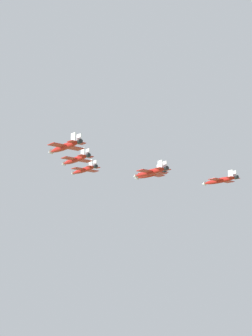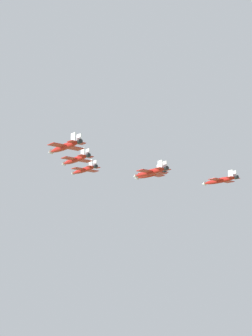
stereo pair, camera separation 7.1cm
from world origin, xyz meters
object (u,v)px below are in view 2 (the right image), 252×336
(jet_right_wingman, at_px, (150,174))
(jet_right_outer, at_px, (220,180))
(jet_left_outer, at_px, (65,147))
(jet_lead, at_px, (84,170))
(jet_left_wingman, at_px, (76,159))
(jet_slot_rear, at_px, (150,172))

(jet_right_wingman, height_order, jet_right_outer, jet_right_wingman)
(jet_left_outer, height_order, jet_right_outer, jet_left_outer)
(jet_lead, bearing_deg, jet_left_wingman, 140.09)
(jet_lead, bearing_deg, jet_right_outer, -139.19)
(jet_left_wingman, distance_m, jet_left_outer, 21.52)
(jet_right_outer, bearing_deg, jet_left_wingman, 67.63)
(jet_right_wingman, xyz_separation_m, jet_left_outer, (-2.52, -44.66, -1.20))
(jet_slot_rear, bearing_deg, jet_right_wingman, -40.07)
(jet_right_wingman, bearing_deg, jet_right_outer, -140.50)
(jet_lead, xyz_separation_m, jet_right_wingman, (20.63, 5.81, -2.42))
(jet_lead, height_order, jet_right_outer, jet_lead)
(jet_right_outer, bearing_deg, jet_lead, 39.40)
(jet_lead, bearing_deg, jet_slot_rear, -179.55)
(jet_right_wingman, relative_size, jet_left_outer, 0.99)
(jet_right_wingman, xyz_separation_m, jet_right_outer, (20.63, 5.81, -2.76))
(jet_right_outer, xyz_separation_m, jet_slot_rear, (-11.58, -25.23, -1.13))
(jet_right_wingman, bearing_deg, jet_left_outer, 110.54)
(jet_left_wingman, xyz_separation_m, jet_slot_rear, (20.63, 5.81, -4.56))
(jet_left_wingman, xyz_separation_m, jet_left_outer, (9.05, -19.43, -1.86))
(jet_lead, distance_m, jet_left_outer, 43.02)
(jet_left_wingman, height_order, jet_slot_rear, jet_left_wingman)
(jet_right_wingman, relative_size, jet_slot_rear, 1.00)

